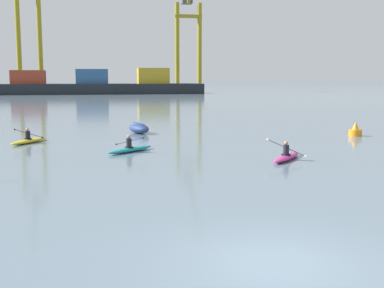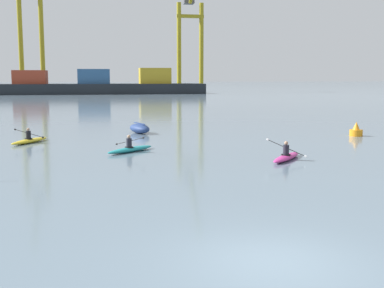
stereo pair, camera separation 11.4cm
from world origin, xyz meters
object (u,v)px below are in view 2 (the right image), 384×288
capsized_dinghy (140,128)px  kayak_magenta (286,156)px  gantry_crane_west_mid (191,28)px  container_barge (95,85)px  kayak_yellow (30,140)px  kayak_teal (130,149)px  gantry_crane_west (30,19)px  channel_buoy (356,131)px

capsized_dinghy → kayak_magenta: size_ratio=0.94×
capsized_dinghy → kayak_magenta: kayak_magenta is taller
gantry_crane_west_mid → capsized_dinghy: (-21.44, -98.50, -16.82)m
container_barge → gantry_crane_west_mid: size_ratio=1.44×
container_barge → capsized_dinghy: container_barge is taller
container_barge → kayak_yellow: bearing=-91.9°
container_barge → kayak_teal: (3.06, -94.13, -1.93)m
kayak_yellow → kayak_teal: (6.02, -4.87, -0.00)m
capsized_dinghy → gantry_crane_west_mid: bearing=77.7°
kayak_magenta → kayak_teal: kayak_magenta is taller
container_barge → kayak_magenta: (10.59, -98.20, -1.93)m
gantry_crane_west → kayak_magenta: bearing=-76.5°
gantry_crane_west_mid → channel_buoy: size_ratio=37.02×
gantry_crane_west_mid → kayak_yellow: gantry_crane_west_mid is taller
capsized_dinghy → kayak_yellow: 8.32m
container_barge → channel_buoy: container_barge is taller
capsized_dinghy → kayak_magenta: 14.55m
container_barge → kayak_magenta: size_ratio=17.71×
kayak_teal → kayak_magenta: bearing=-28.4°
container_barge → gantry_crane_west: gantry_crane_west is taller
kayak_yellow → capsized_dinghy: bearing=29.9°
capsized_dinghy → kayak_teal: bearing=-97.5°
channel_buoy → gantry_crane_west: bearing=108.9°
gantry_crane_west → kayak_magenta: (26.64, -111.33, -18.63)m
gantry_crane_west_mid → kayak_teal: bearing=-101.9°
gantry_crane_west → kayak_teal: 110.53m
container_barge → kayak_teal: bearing=-88.1°
capsized_dinghy → kayak_yellow: kayak_yellow is taller
channel_buoy → capsized_dinghy: bearing=163.2°
kayak_teal → gantry_crane_west_mid: bearing=78.1°
channel_buoy → kayak_teal: (-15.98, -4.55, -0.19)m
gantry_crane_west → kayak_yellow: bearing=-82.7°
gantry_crane_west → channel_buoy: 110.09m
kayak_teal → capsized_dinghy: bearing=82.5°
capsized_dinghy → kayak_teal: 9.10m
channel_buoy → kayak_teal: 16.62m
container_barge → kayak_magenta: 98.79m
gantry_crane_west → kayak_teal: gantry_crane_west is taller
gantry_crane_west → gantry_crane_west_mid: 41.77m
gantry_crane_west → kayak_teal: (19.11, -107.26, -18.63)m
gantry_crane_west_mid → kayak_yellow: size_ratio=11.40×
gantry_crane_west → kayak_magenta: 115.98m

